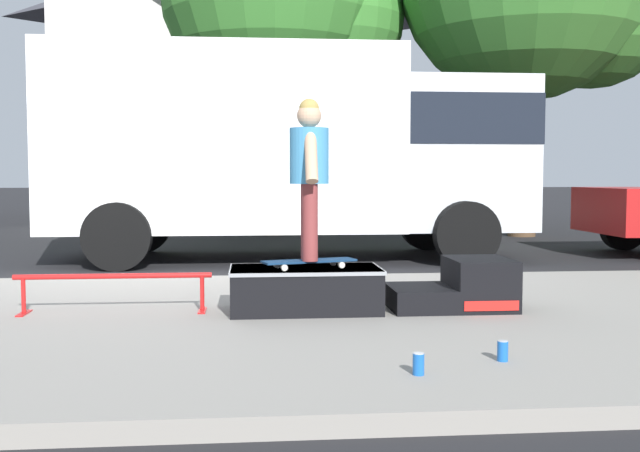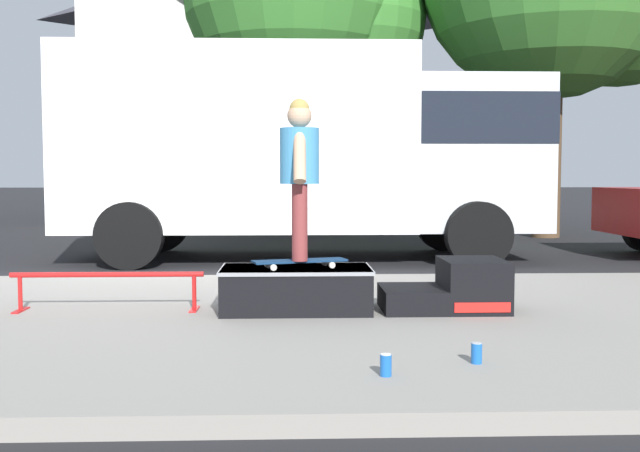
% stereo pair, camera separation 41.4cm
% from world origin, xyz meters
% --- Properties ---
extents(ground_plane, '(140.00, 140.00, 0.00)m').
position_xyz_m(ground_plane, '(0.00, 0.00, 0.00)').
color(ground_plane, black).
extents(sidewalk_slab, '(50.00, 5.00, 0.12)m').
position_xyz_m(sidewalk_slab, '(0.00, -3.00, 0.06)').
color(sidewalk_slab, gray).
rests_on(sidewalk_slab, ground).
extents(skate_box, '(1.25, 0.68, 0.37)m').
position_xyz_m(skate_box, '(2.09, -2.79, 0.32)').
color(skate_box, black).
rests_on(skate_box, sidewalk_slab).
extents(kicker_ramp, '(1.03, 0.65, 0.43)m').
position_xyz_m(kicker_ramp, '(3.42, -2.79, 0.30)').
color(kicker_ramp, black).
rests_on(kicker_ramp, sidewalk_slab).
extents(grind_rail, '(1.60, 0.28, 0.32)m').
position_xyz_m(grind_rail, '(0.52, -2.71, 0.37)').
color(grind_rail, red).
rests_on(grind_rail, sidewalk_slab).
extents(skateboard, '(0.80, 0.41, 0.07)m').
position_xyz_m(skateboard, '(2.12, -2.84, 0.54)').
color(skateboard, navy).
rests_on(skateboard, skate_box).
extents(skater_kid, '(0.32, 0.68, 1.32)m').
position_xyz_m(skater_kid, '(2.12, -2.84, 1.33)').
color(skater_kid, brown).
rests_on(skater_kid, skateboard).
extents(soda_can, '(0.07, 0.07, 0.13)m').
position_xyz_m(soda_can, '(2.59, -4.84, 0.18)').
color(soda_can, '#1959B2').
rests_on(soda_can, sidewalk_slab).
extents(soda_can_b, '(0.07, 0.07, 0.13)m').
position_xyz_m(soda_can_b, '(3.17, -4.58, 0.18)').
color(soda_can_b, '#1959B2').
rests_on(soda_can_b, sidewalk_slab).
extents(box_truck, '(6.91, 2.63, 3.05)m').
position_xyz_m(box_truck, '(2.26, 2.20, 1.70)').
color(box_truck, white).
rests_on(box_truck, ground).
extents(house_behind, '(9.54, 8.23, 8.40)m').
position_xyz_m(house_behind, '(0.97, 14.47, 4.24)').
color(house_behind, silver).
rests_on(house_behind, ground).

